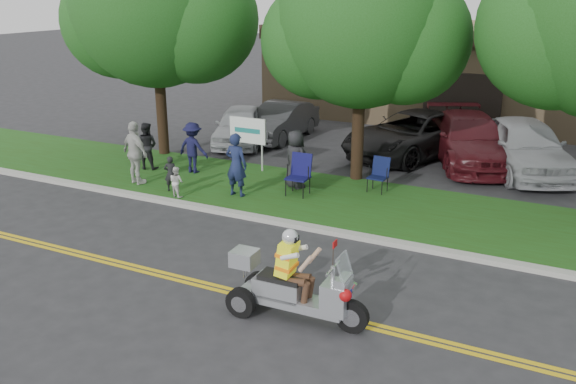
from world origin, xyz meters
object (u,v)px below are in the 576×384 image
at_px(parked_car_left, 280,121).
at_px(parked_car_right, 469,139).
at_px(spectator_adult_left, 236,165).
at_px(lawn_chair_b, 300,172).
at_px(spectator_adult_mid, 146,146).
at_px(parked_car_far_left, 240,125).
at_px(trike_scooter, 292,288).
at_px(parked_car_far_right, 525,146).
at_px(spectator_adult_right, 135,153).
at_px(parked_car_mid, 413,134).
at_px(lawn_chair_a, 379,172).

height_order(parked_car_left, parked_car_right, parked_car_right).
xyz_separation_m(spectator_adult_left, parked_car_right, (5.01, 6.57, -0.19)).
height_order(lawn_chair_b, parked_car_right, parked_car_right).
relative_size(spectator_adult_mid, parked_car_far_left, 0.36).
bearing_deg(spectator_adult_mid, parked_car_left, -118.46).
distance_m(trike_scooter, parked_car_left, 13.39).
bearing_deg(parked_car_left, parked_car_far_left, -127.03).
bearing_deg(lawn_chair_b, spectator_adult_left, -150.90).
height_order(lawn_chair_b, parked_car_far_right, parked_car_far_right).
bearing_deg(spectator_adult_right, parked_car_mid, -115.11).
relative_size(parked_car_left, parked_car_right, 0.77).
bearing_deg(parked_car_far_right, spectator_adult_left, -162.26).
relative_size(parked_car_far_left, parked_car_left, 0.98).
xyz_separation_m(parked_car_left, parked_car_mid, (5.23, -0.18, 0.07)).
bearing_deg(parked_car_left, lawn_chair_a, -40.20).
xyz_separation_m(parked_car_far_left, parked_car_left, (0.99, 1.32, -0.01)).
bearing_deg(parked_car_left, trike_scooter, -62.18).
height_order(parked_car_far_left, parked_car_left, parked_car_far_left).
distance_m(trike_scooter, parked_car_far_left, 12.78).
bearing_deg(lawn_chair_b, lawn_chair_a, 30.56).
height_order(parked_car_right, parked_car_far_right, parked_car_far_right).
xyz_separation_m(spectator_adult_left, parked_car_far_left, (-3.10, 5.43, -0.28)).
relative_size(lawn_chair_b, parked_car_mid, 0.21).
bearing_deg(parked_car_left, parked_car_far_right, -3.91).
relative_size(lawn_chair_a, spectator_adult_right, 0.52).
distance_m(spectator_adult_mid, parked_car_far_right, 11.85).
distance_m(lawn_chair_a, spectator_adult_mid, 7.36).
bearing_deg(parked_car_mid, lawn_chair_b, -82.56).
bearing_deg(parked_car_mid, spectator_adult_left, -91.87).
bearing_deg(parked_car_far_right, trike_scooter, -127.62).
bearing_deg(lawn_chair_a, spectator_adult_right, -154.69).
bearing_deg(lawn_chair_b, parked_car_right, 55.78).
height_order(parked_car_far_left, parked_car_far_right, parked_car_far_right).
xyz_separation_m(spectator_adult_mid, parked_car_far_right, (10.66, 5.18, 0.01)).
bearing_deg(spectator_adult_right, spectator_adult_left, -156.15).
height_order(spectator_adult_mid, parked_car_far_right, parked_car_far_right).
height_order(spectator_adult_mid, parked_car_left, spectator_adult_mid).
xyz_separation_m(lawn_chair_a, spectator_adult_left, (-3.39, -2.13, 0.34)).
bearing_deg(spectator_adult_mid, parked_car_right, -159.25).
height_order(lawn_chair_b, parked_car_mid, parked_car_mid).
distance_m(lawn_chair_b, spectator_adult_right, 4.83).
relative_size(trike_scooter, lawn_chair_a, 2.67).
xyz_separation_m(trike_scooter, parked_car_mid, (-1.05, 11.65, 0.18)).
relative_size(lawn_chair_b, parked_car_far_right, 0.22).
distance_m(spectator_adult_left, spectator_adult_mid, 4.01).
bearing_deg(parked_car_far_left, trike_scooter, -76.55).
height_order(spectator_adult_right, parked_car_far_left, spectator_adult_right).
bearing_deg(lawn_chair_b, trike_scooter, -68.14).
bearing_deg(parked_car_left, parked_car_mid, -2.09).
bearing_deg(parked_car_mid, spectator_adult_mid, -117.89).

